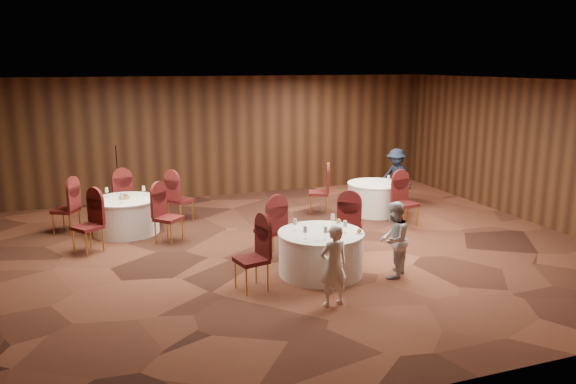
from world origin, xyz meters
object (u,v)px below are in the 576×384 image
object	(u,v)px
table_main	(321,253)
table_left	(126,216)
woman_a	(333,265)
table_right	(375,198)
mic_stand	(119,192)
man_c	(396,176)
woman_b	(393,240)

from	to	relation	value
table_main	table_left	bearing A→B (deg)	129.35
woman_a	table_main	bearing A→B (deg)	-111.27
table_right	woman_a	world-z (taller)	woman_a
table_left	mic_stand	xyz separation A→B (m)	(-0.02, 1.88, 0.10)
table_main	man_c	bearing A→B (deg)	46.16
table_main	woman_b	distance (m)	1.24
table_left	table_right	world-z (taller)	same
table_right	woman_a	distance (m)	5.46
man_c	woman_a	bearing A→B (deg)	-62.74
table_main	table_left	xyz separation A→B (m)	(-2.95, 3.60, 0.00)
table_main	woman_a	xyz separation A→B (m)	(-0.33, -1.24, 0.25)
mic_stand	woman_a	xyz separation A→B (m)	(2.64, -6.73, 0.15)
table_left	man_c	distance (m)	6.73
table_left	woman_b	distance (m)	5.79
mic_stand	man_c	size ratio (longest dim) A/B	1.14
table_left	woman_a	world-z (taller)	woman_a
table_main	mic_stand	distance (m)	6.24
woman_a	woman_b	size ratio (longest dim) A/B	0.96
table_right	man_c	size ratio (longest dim) A/B	0.94
woman_a	mic_stand	bearing A→B (deg)	-74.93
woman_b	table_left	bearing A→B (deg)	-90.94
woman_a	man_c	size ratio (longest dim) A/B	0.88
table_right	woman_a	size ratio (longest dim) A/B	1.07
mic_stand	woman_b	xyz separation A→B (m)	(4.06, -6.01, 0.18)
table_left	man_c	size ratio (longest dim) A/B	0.99
woman_b	man_c	xyz separation A→B (m)	(2.67, 4.45, 0.06)
mic_stand	woman_b	size ratio (longest dim) A/B	1.24
mic_stand	woman_b	bearing A→B (deg)	-55.97
table_right	mic_stand	world-z (taller)	mic_stand
mic_stand	man_c	xyz separation A→B (m)	(6.73, -1.57, 0.24)
table_left	table_right	size ratio (longest dim) A/B	1.05
woman_a	woman_b	bearing A→B (deg)	-159.72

